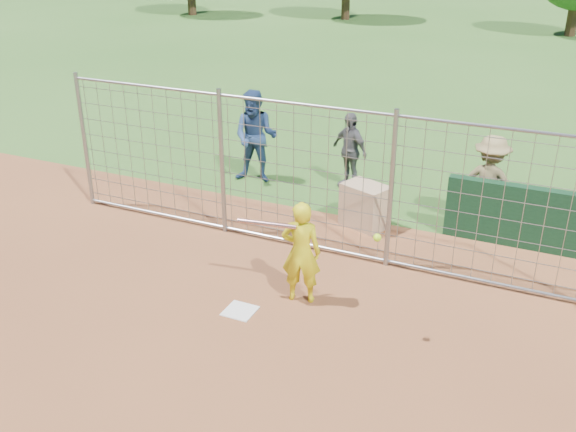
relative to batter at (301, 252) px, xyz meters
The scene contains 10 objects.
ground 1.13m from the batter, 144.35° to the right, with size 100.00×100.00×0.00m, color #2D591E.
home_plate 1.22m from the batter, 134.38° to the right, with size 0.43×0.43×0.02m, color silver.
dugout_wall 4.17m from the batter, 48.76° to the left, with size 2.60×0.20×1.10m, color #11381E.
batter is the anchor object (origin of this frame).
bystander_a 4.88m from the batter, 124.82° to the left, with size 0.95×0.74×1.96m, color navy.
bystander_b 4.57m from the batter, 100.94° to the left, with size 0.94×0.39×1.60m, color #545358.
bystander_c 4.13m from the batter, 60.09° to the left, with size 1.14×0.65×1.76m, color olive.
equipment_bin 2.83m from the batter, 89.01° to the left, with size 0.80×0.55×0.80m, color tan.
equipment_in_play 0.58m from the batter, 97.29° to the right, with size 2.16×0.42×0.34m.
backstop_fence 1.73m from the batter, 113.24° to the left, with size 9.08×0.08×2.60m.
Camera 1 is at (3.86, -6.98, 5.08)m, focal length 40.00 mm.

